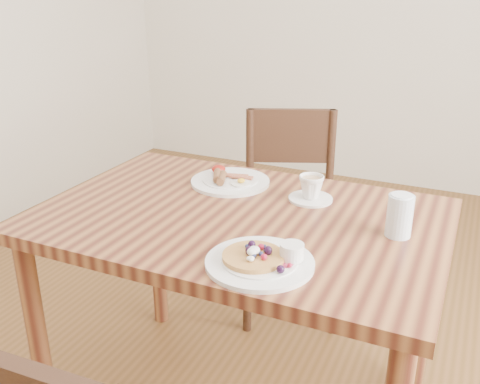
% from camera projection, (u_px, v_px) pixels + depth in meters
% --- Properties ---
extents(dining_table, '(1.20, 0.80, 0.75)m').
position_uv_depth(dining_table, '(240.00, 243.00, 1.64)').
color(dining_table, brown).
rests_on(dining_table, ground).
extents(chair_far, '(0.55, 0.55, 0.88)m').
position_uv_depth(chair_far, '(290.00, 203.00, 2.33)').
color(chair_far, '#372114').
rests_on(chair_far, ground).
extents(pancake_plate, '(0.27, 0.27, 0.06)m').
position_uv_depth(pancake_plate, '(262.00, 260.00, 1.31)').
color(pancake_plate, white).
rests_on(pancake_plate, dining_table).
extents(breakfast_plate, '(0.27, 0.27, 0.04)m').
position_uv_depth(breakfast_plate, '(229.00, 180.00, 1.84)').
color(breakfast_plate, white).
rests_on(breakfast_plate, dining_table).
extents(teacup_saucer, '(0.14, 0.14, 0.08)m').
position_uv_depth(teacup_saucer, '(311.00, 189.00, 1.69)').
color(teacup_saucer, white).
rests_on(teacup_saucer, dining_table).
extents(water_glass, '(0.07, 0.07, 0.12)m').
position_uv_depth(water_glass, '(400.00, 216.00, 1.44)').
color(water_glass, silver).
rests_on(water_glass, dining_table).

